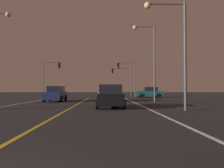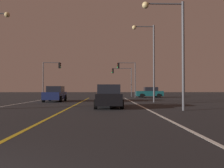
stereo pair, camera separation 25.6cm
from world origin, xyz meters
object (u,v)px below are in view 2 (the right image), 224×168
object	(u,v)px
traffic_light_far_right	(122,75)
street_lamp_right_far	(149,53)
car_ahead_far	(106,94)
car_oncoming	(55,94)
car_lead_same_lane	(109,97)
traffic_light_near_right	(127,72)
street_lamp_right_near	(172,39)
traffic_light_near_left	(52,72)
car_crossing_side	(150,92)

from	to	relation	value
traffic_light_far_right	street_lamp_right_far	world-z (taller)	street_lamp_right_far
car_ahead_far	car_oncoming	distance (m)	5.66
car_ahead_far	car_lead_same_lane	distance (m)	9.29
traffic_light_near_right	traffic_light_far_right	xyz separation A→B (m)	(-0.42, 5.50, -0.23)
traffic_light_near_right	traffic_light_far_right	distance (m)	5.52
car_lead_same_lane	street_lamp_right_near	distance (m)	6.03
traffic_light_near_left	street_lamp_right_far	world-z (taller)	street_lamp_right_far
car_oncoming	traffic_light_near_left	size ratio (longest dim) A/B	0.76
car_oncoming	traffic_light_near_left	bearing A→B (deg)	-164.34
car_ahead_far	traffic_light_far_right	distance (m)	15.98
traffic_light_near_left	traffic_light_far_right	world-z (taller)	traffic_light_near_left
traffic_light_near_right	traffic_light_near_left	world-z (taller)	traffic_light_near_left
car_crossing_side	traffic_light_far_right	distance (m)	7.17
traffic_light_near_right	traffic_light_far_right	size ratio (longest dim) A/B	1.07
car_oncoming	car_crossing_side	distance (m)	16.98
car_ahead_far	traffic_light_near_right	world-z (taller)	traffic_light_near_right
traffic_light_far_right	street_lamp_right_far	distance (m)	18.13
car_lead_same_lane	traffic_light_near_right	bearing A→B (deg)	-9.00
traffic_light_near_left	street_lamp_right_near	distance (m)	25.14
street_lamp_right_near	car_oncoming	bearing A→B (deg)	-47.52
street_lamp_right_near	street_lamp_right_far	distance (m)	9.05
car_crossing_side	traffic_light_near_right	xyz separation A→B (m)	(-3.78, -0.60, 3.33)
street_lamp_right_far	car_crossing_side	bearing A→B (deg)	-101.10
car_crossing_side	traffic_light_near_left	xyz separation A→B (m)	(-15.68, -0.60, 3.33)
traffic_light_near_right	street_lamp_right_near	xyz separation A→B (m)	(1.04, -21.55, 0.43)
car_lead_same_lane	street_lamp_right_near	bearing A→B (deg)	-120.01
car_ahead_far	traffic_light_far_right	xyz separation A→B (m)	(2.88, 15.41, 3.11)
car_oncoming	street_lamp_right_far	world-z (taller)	street_lamp_right_far
car_ahead_far	traffic_light_far_right	world-z (taller)	traffic_light_far_right
car_oncoming	street_lamp_right_far	distance (m)	11.15
street_lamp_right_far	traffic_light_far_right	bearing A→B (deg)	-84.83
traffic_light_near_right	car_oncoming	bearing A→B (deg)	50.20
street_lamp_right_far	car_lead_same_lane	bearing A→B (deg)	57.53
car_ahead_far	car_oncoming	world-z (taller)	same
street_lamp_right_near	street_lamp_right_far	xyz separation A→B (m)	(0.17, 9.04, 0.54)
traffic_light_far_right	street_lamp_right_near	world-z (taller)	street_lamp_right_near
car_ahead_far	street_lamp_right_far	world-z (taller)	street_lamp_right_far
car_oncoming	traffic_light_far_right	xyz separation A→B (m)	(8.48, 16.19, 3.11)
car_oncoming	car_lead_same_lane	size ratio (longest dim) A/B	1.00
car_lead_same_lane	traffic_light_far_right	distance (m)	25.02
street_lamp_right_near	street_lamp_right_far	size ratio (longest dim) A/B	0.87
traffic_light_near_right	traffic_light_near_left	distance (m)	11.90
car_crossing_side	street_lamp_right_near	distance (m)	22.63
traffic_light_far_right	street_lamp_right_far	xyz separation A→B (m)	(1.63, -18.01, 1.20)
car_oncoming	car_ahead_far	bearing A→B (deg)	97.89
car_ahead_far	car_lead_same_lane	xyz separation A→B (m)	(0.26, -9.28, 0.00)
car_oncoming	traffic_light_far_right	distance (m)	18.54
car_ahead_far	car_lead_same_lane	size ratio (longest dim) A/B	1.00
car_ahead_far	street_lamp_right_far	bearing A→B (deg)	-120.02
car_oncoming	street_lamp_right_near	world-z (taller)	street_lamp_right_near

